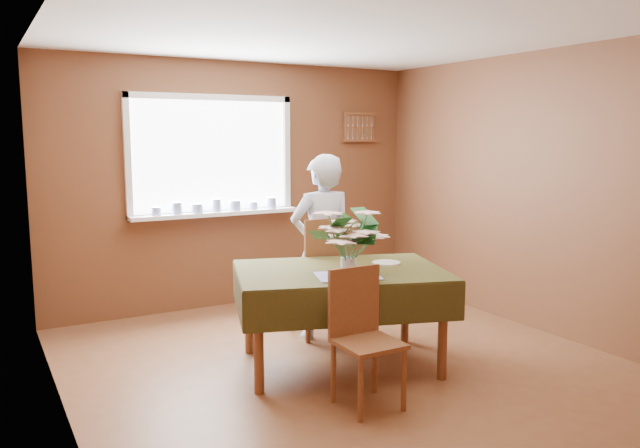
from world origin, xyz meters
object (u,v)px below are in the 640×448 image
chair_far (323,273)px  chair_near (362,330)px  dining_table (340,281)px  flower_bouquet (348,234)px  seated_woman (322,247)px

chair_far → chair_near: bearing=74.3°
dining_table → flower_bouquet: size_ratio=3.27×
chair_near → seated_woman: bearing=71.3°
chair_far → chair_near: 1.40m
flower_bouquet → chair_near: bearing=-110.2°
chair_near → seated_woman: 1.43m
dining_table → flower_bouquet: flower_bouquet is taller
chair_near → flower_bouquet: bearing=70.0°
chair_near → seated_woman: (0.45, 1.33, 0.31)m
chair_near → flower_bouquet: (0.16, 0.42, 0.57)m
dining_table → seated_woman: seated_woman is taller
dining_table → chair_far: 0.72m
dining_table → chair_near: chair_near is taller
dining_table → flower_bouquet: bearing=-89.4°
dining_table → seated_woman: 0.73m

